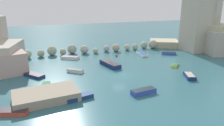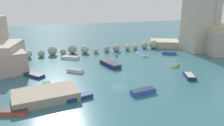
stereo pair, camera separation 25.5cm
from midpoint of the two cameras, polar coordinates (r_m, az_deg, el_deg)
cove_water at (r=39.88m, az=2.07°, el=-3.15°), size 160.00×160.00×0.00m
cliff_headland_right at (r=62.61m, az=23.87°, el=7.60°), size 23.09×19.50×14.52m
rock_breakwater at (r=55.87m, az=-3.74°, el=3.86°), size 37.36×3.45×2.38m
stone_dock at (r=31.79m, az=-16.97°, el=-8.17°), size 9.31×6.30×1.27m
channel_buoy at (r=51.96m, az=1.39°, el=1.97°), size 0.45×0.45×0.45m
moored_boat_0 at (r=46.51m, az=16.51°, el=-0.60°), size 2.65×2.58×0.44m
moored_boat_1 at (r=36.23m, az=-17.01°, el=-5.55°), size 1.55×2.49×0.59m
moored_boat_2 at (r=44.69m, az=-0.34°, el=-0.27°), size 3.24×5.99×4.50m
moored_boat_3 at (r=40.70m, az=19.99°, el=-3.27°), size 2.53×3.61×0.67m
moored_boat_4 at (r=32.63m, az=8.42°, el=-7.45°), size 3.94×1.88×0.70m
moored_boat_5 at (r=31.05m, az=-8.60°, el=-8.89°), size 4.14×2.29×0.60m
moored_boat_6 at (r=41.70m, az=-9.53°, el=-2.02°), size 3.17×2.77×0.60m
moored_boat_7 at (r=50.88m, az=-10.84°, el=1.42°), size 4.34×3.44×0.60m
moored_boat_8 at (r=29.86m, az=-24.60°, el=-11.52°), size 3.95×2.49×0.57m
moored_boat_9 at (r=55.83m, az=14.98°, el=2.58°), size 3.69×2.93×0.67m
moored_boat_10 at (r=41.36m, az=-19.67°, el=-3.02°), size 3.73×3.94×0.55m
moored_boat_11 at (r=53.91m, az=8.11°, el=2.43°), size 1.82×4.54×0.58m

